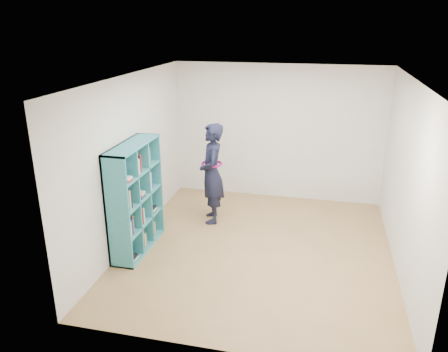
# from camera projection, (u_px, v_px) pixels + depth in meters

# --- Properties ---
(floor) EXTENTS (4.50, 4.50, 0.00)m
(floor) POSITION_uv_depth(u_px,v_px,m) (257.00, 250.00, 6.73)
(floor) COLOR olive
(floor) RESTS_ON ground
(ceiling) EXTENTS (4.50, 4.50, 0.00)m
(ceiling) POSITION_uv_depth(u_px,v_px,m) (263.00, 79.00, 5.86)
(ceiling) COLOR white
(ceiling) RESTS_ON wall_back
(wall_left) EXTENTS (0.02, 4.50, 2.60)m
(wall_left) POSITION_uv_depth(u_px,v_px,m) (131.00, 160.00, 6.72)
(wall_left) COLOR silver
(wall_left) RESTS_ON floor
(wall_right) EXTENTS (0.02, 4.50, 2.60)m
(wall_right) POSITION_uv_depth(u_px,v_px,m) (407.00, 181.00, 5.87)
(wall_right) COLOR silver
(wall_right) RESTS_ON floor
(wall_back) EXTENTS (4.00, 0.02, 2.60)m
(wall_back) POSITION_uv_depth(u_px,v_px,m) (278.00, 133.00, 8.36)
(wall_back) COLOR silver
(wall_back) RESTS_ON floor
(wall_front) EXTENTS (4.00, 0.02, 2.60)m
(wall_front) POSITION_uv_depth(u_px,v_px,m) (225.00, 243.00, 4.23)
(wall_front) COLOR silver
(wall_front) RESTS_ON floor
(bookshelf) EXTENTS (0.37, 1.25, 1.67)m
(bookshelf) POSITION_uv_depth(u_px,v_px,m) (134.00, 199.00, 6.53)
(bookshelf) COLOR teal
(bookshelf) RESTS_ON floor
(person) EXTENTS (0.58, 0.73, 1.74)m
(person) POSITION_uv_depth(u_px,v_px,m) (212.00, 174.00, 7.44)
(person) COLOR black
(person) RESTS_ON floor
(smartphone) EXTENTS (0.04, 0.09, 0.13)m
(smartphone) POSITION_uv_depth(u_px,v_px,m) (203.00, 166.00, 7.46)
(smartphone) COLOR silver
(smartphone) RESTS_ON person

